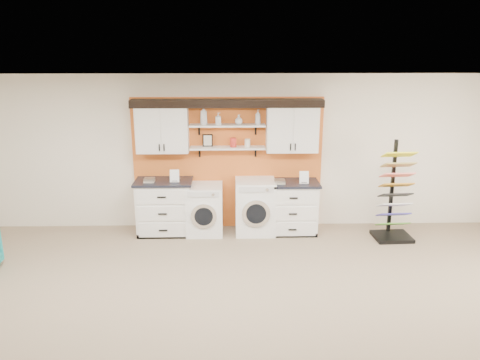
{
  "coord_description": "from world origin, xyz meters",
  "views": [
    {
      "loc": [
        0.03,
        -4.27,
        3.28
      ],
      "look_at": [
        0.19,
        2.3,
        1.37
      ],
      "focal_mm": 35.0,
      "sensor_mm": 36.0,
      "label": 1
    }
  ],
  "objects_px": {
    "dryer": "(255,206)",
    "sample_rack": "(394,209)",
    "washer": "(205,209)",
    "base_cabinet_right": "(291,207)",
    "base_cabinet_left": "(165,207)"
  },
  "relations": [
    {
      "from": "base_cabinet_right",
      "to": "sample_rack",
      "type": "relative_size",
      "value": 0.56
    },
    {
      "from": "dryer",
      "to": "sample_rack",
      "type": "height_order",
      "value": "sample_rack"
    },
    {
      "from": "base_cabinet_left",
      "to": "washer",
      "type": "distance_m",
      "value": 0.71
    },
    {
      "from": "base_cabinet_left",
      "to": "sample_rack",
      "type": "xyz_separation_m",
      "value": [
        4.01,
        -0.33,
        0.05
      ]
    },
    {
      "from": "base_cabinet_left",
      "to": "base_cabinet_right",
      "type": "bearing_deg",
      "value": 0.0
    },
    {
      "from": "base_cabinet_right",
      "to": "sample_rack",
      "type": "xyz_separation_m",
      "value": [
        1.75,
        -0.33,
        0.07
      ]
    },
    {
      "from": "washer",
      "to": "sample_rack",
      "type": "relative_size",
      "value": 0.52
    },
    {
      "from": "base_cabinet_right",
      "to": "dryer",
      "type": "height_order",
      "value": "dryer"
    },
    {
      "from": "base_cabinet_left",
      "to": "dryer",
      "type": "relative_size",
      "value": 1.03
    },
    {
      "from": "washer",
      "to": "sample_rack",
      "type": "distance_m",
      "value": 3.31
    },
    {
      "from": "base_cabinet_left",
      "to": "sample_rack",
      "type": "distance_m",
      "value": 4.02
    },
    {
      "from": "base_cabinet_left",
      "to": "washer",
      "type": "height_order",
      "value": "base_cabinet_left"
    },
    {
      "from": "dryer",
      "to": "base_cabinet_left",
      "type": "bearing_deg",
      "value": 179.88
    },
    {
      "from": "washer",
      "to": "dryer",
      "type": "bearing_deg",
      "value": -0.0
    },
    {
      "from": "base_cabinet_left",
      "to": "dryer",
      "type": "xyz_separation_m",
      "value": [
        1.62,
        -0.0,
        -0.0
      ]
    }
  ]
}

